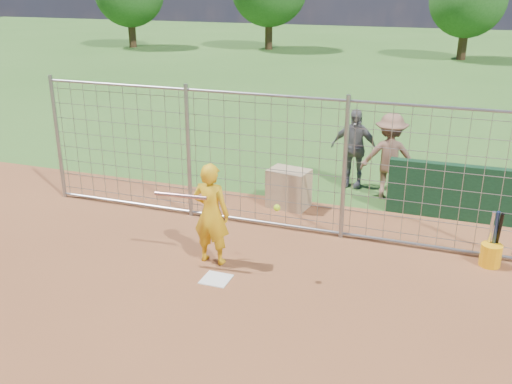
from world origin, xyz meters
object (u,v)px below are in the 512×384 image
at_px(bucket_with_bats, 491,252).
at_px(equipment_bin, 289,188).
at_px(batter, 211,214).
at_px(bystander_b, 354,148).
at_px(bystander_c, 390,157).

bearing_deg(bucket_with_bats, equipment_bin, 160.85).
xyz_separation_m(batter, bystander_b, (1.47, 4.45, 0.03)).
bearing_deg(batter, bystander_c, -118.33).
relative_size(bystander_c, equipment_bin, 2.28).
relative_size(bystander_b, bucket_with_bats, 1.81).
bearing_deg(bystander_b, bucket_with_bats, -41.82).
bearing_deg(batter, bystander_b, -106.48).
distance_m(bystander_b, equipment_bin, 2.03).
distance_m(bystander_b, bystander_c, 0.96).
height_order(equipment_bin, bucket_with_bats, bucket_with_bats).
height_order(batter, bystander_b, bystander_b).
distance_m(bystander_b, bucket_with_bats, 4.22).
bearing_deg(bucket_with_bats, bystander_c, 128.15).
bearing_deg(bucket_with_bats, bystander_b, 133.20).
height_order(bystander_c, equipment_bin, bystander_c).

